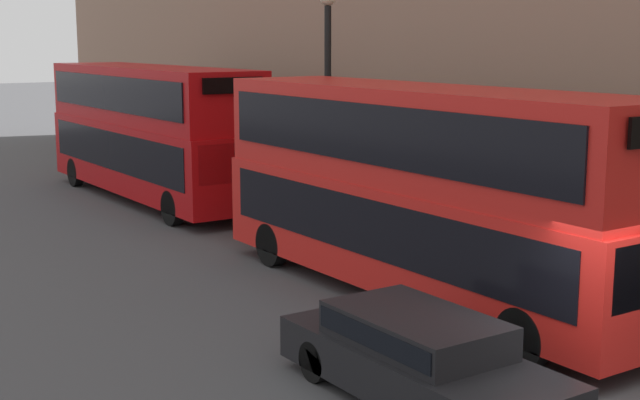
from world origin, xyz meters
TOP-DOWN VIEW (x-y plane):
  - bus_leading at (1.60, 5.71)m, footprint 2.59×10.98m
  - bus_second_in_queue at (1.60, 19.09)m, footprint 2.59×11.36m
  - car_dark_sedan at (-1.80, 1.70)m, footprint 1.79×4.78m
  - street_lamp at (3.51, 11.78)m, footprint 0.44×0.44m

SIDE VIEW (x-z plane):
  - car_dark_sedan at x=-1.80m, z-range 0.05..1.36m
  - bus_leading at x=1.60m, z-range 0.22..4.47m
  - bus_second_in_queue at x=1.60m, z-range 0.23..4.52m
  - street_lamp at x=3.51m, z-range 0.76..7.20m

